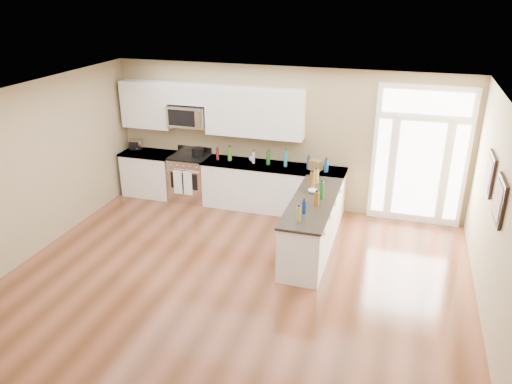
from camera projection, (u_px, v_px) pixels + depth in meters
ground at (212, 318)px, 6.79m from camera, size 8.00×8.00×0.00m
room_shell at (207, 204)px, 6.13m from camera, size 8.00×8.00×8.00m
back_cabinet_left at (150, 175)px, 10.65m from camera, size 1.10×0.66×0.94m
back_cabinet_right at (272, 189)px, 9.92m from camera, size 2.85×0.66×0.94m
peninsula_cabinet at (312, 228)px, 8.35m from camera, size 0.69×2.32×0.94m
upper_cabinet_left at (147, 104)px, 10.20m from camera, size 1.04×0.33×0.95m
upper_cabinet_right at (254, 112)px, 9.58m from camera, size 1.94×0.33×0.95m
upper_cabinet_short at (188, 94)px, 9.85m from camera, size 0.82×0.33×0.40m
microwave at (188, 116)px, 9.98m from camera, size 0.78×0.41×0.42m
entry_door at (420, 156)px, 9.09m from camera, size 1.70×0.10×2.60m
wall_art_near at (490, 174)px, 7.14m from camera, size 0.05×0.58×0.58m
wall_art_far at (500, 200)px, 6.26m from camera, size 0.05×0.58×0.58m
kitchen_range at (190, 178)px, 10.38m from camera, size 0.77×0.69×1.08m
stockpot at (198, 152)px, 10.17m from camera, size 0.32×0.32×0.19m
toaster_oven at (136, 144)px, 10.61m from camera, size 0.30×0.26×0.22m
cardboard_box at (316, 165)px, 9.45m from camera, size 0.28×0.24×0.19m
bowl_left at (137, 148)px, 10.65m from camera, size 0.26×0.26×0.05m
bowl_peninsula at (313, 191)px, 8.45m from camera, size 0.17×0.17×0.05m
cup_counter at (252, 159)px, 9.93m from camera, size 0.13×0.13×0.09m
counter_bottles at (291, 173)px, 8.94m from camera, size 2.41×2.39×0.32m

